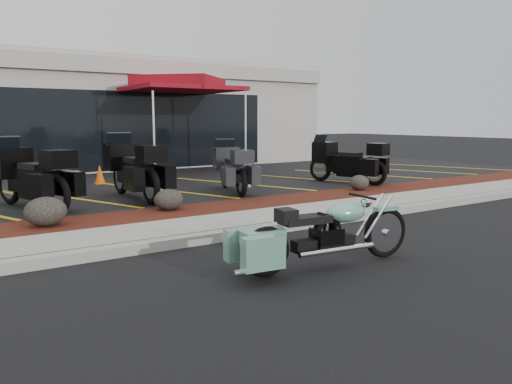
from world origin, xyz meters
TOP-DOWN VIEW (x-y plane):
  - ground at (0.00, 0.00)m, footprint 90.00×90.00m
  - curb at (0.00, 0.90)m, footprint 24.00×0.25m
  - sidewalk at (0.00, 1.60)m, footprint 24.00×1.20m
  - mulch_bed at (0.00, 2.80)m, footprint 24.00×1.20m
  - upper_lot at (0.00, 8.20)m, footprint 26.00×9.60m
  - dealership_building at (0.00, 14.47)m, footprint 18.00×8.16m
  - boulder_left at (-3.25, 2.73)m, footprint 0.67×0.56m
  - boulder_mid at (-1.01, 2.98)m, footprint 0.57×0.47m
  - boulder_right at (3.99, 2.96)m, footprint 0.52×0.43m
  - hero_cruiser at (0.30, -1.21)m, footprint 2.65×0.93m
  - touring_black_front at (-3.43, 5.40)m, footprint 1.67×2.56m
  - touring_black_mid at (-1.08, 5.56)m, footprint 0.99×2.48m
  - touring_grey at (1.47, 5.15)m, footprint 1.39×2.28m
  - touring_black_rear at (4.42, 4.92)m, footprint 1.52×2.43m
  - traffic_cone at (-0.94, 7.73)m, footprint 0.34×0.34m
  - popup_canopy at (2.16, 9.24)m, footprint 3.62×3.62m

SIDE VIEW (x-z plane):
  - ground at x=0.00m, z-range 0.00..0.00m
  - curb at x=0.00m, z-range 0.00..0.15m
  - sidewalk at x=0.00m, z-range 0.00..0.15m
  - upper_lot at x=0.00m, z-range 0.00..0.15m
  - mulch_bed at x=0.00m, z-range 0.00..0.16m
  - boulder_right at x=3.99m, z-range 0.16..0.53m
  - boulder_mid at x=-1.01m, z-range 0.16..0.56m
  - boulder_left at x=-3.25m, z-range 0.16..0.63m
  - traffic_cone at x=-0.94m, z-range 0.15..0.66m
  - hero_cruiser at x=0.30m, z-range 0.00..0.91m
  - touring_grey at x=1.47m, z-range 0.15..1.40m
  - touring_black_rear at x=4.42m, z-range 0.15..1.47m
  - touring_black_front at x=-3.43m, z-range 0.15..1.54m
  - touring_black_mid at x=-1.08m, z-range 0.15..1.58m
  - dealership_building at x=0.00m, z-range 0.01..4.01m
  - popup_canopy at x=2.16m, z-range 1.40..4.46m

